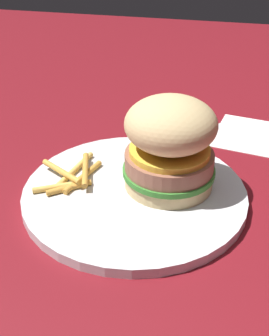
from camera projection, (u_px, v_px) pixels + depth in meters
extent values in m
plane|color=maroon|center=(144.00, 192.00, 0.55)|extent=(1.60, 1.60, 0.00)
cylinder|color=silver|center=(134.00, 194.00, 0.54)|extent=(0.26, 0.26, 0.01)
cylinder|color=tan|center=(168.00, 178.00, 0.54)|extent=(0.10, 0.10, 0.02)
cylinder|color=#387F2D|center=(169.00, 170.00, 0.54)|extent=(0.11, 0.11, 0.01)
cylinder|color=#8E5B47|center=(169.00, 161.00, 0.53)|extent=(0.10, 0.10, 0.02)
cylinder|color=yellow|center=(170.00, 151.00, 0.52)|extent=(0.09, 0.09, 0.01)
ellipsoid|color=tan|center=(171.00, 124.00, 0.51)|extent=(0.10, 0.10, 0.06)
cylinder|color=#E5B251|center=(75.00, 169.00, 0.57)|extent=(0.08, 0.02, 0.01)
cylinder|color=gold|center=(83.00, 177.00, 0.55)|extent=(0.07, 0.03, 0.01)
cylinder|color=gold|center=(69.00, 188.00, 0.54)|extent=(0.04, 0.05, 0.01)
cylinder|color=#E5B251|center=(52.00, 188.00, 0.54)|extent=(0.03, 0.04, 0.01)
cylinder|color=gold|center=(61.00, 172.00, 0.55)|extent=(0.04, 0.06, 0.01)
cylinder|color=gold|center=(86.00, 169.00, 0.56)|extent=(0.07, 0.03, 0.01)
cube|color=white|center=(254.00, 136.00, 0.67)|extent=(0.13, 0.13, 0.00)
cube|color=silver|center=(227.00, 128.00, 0.69)|extent=(0.03, 0.04, 0.00)
cylinder|color=silver|center=(210.00, 121.00, 0.71)|extent=(0.01, 0.03, 0.00)
cylinder|color=silver|center=(208.00, 123.00, 0.70)|extent=(0.01, 0.03, 0.00)
cylinder|color=silver|center=(206.00, 125.00, 0.70)|extent=(0.01, 0.03, 0.00)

